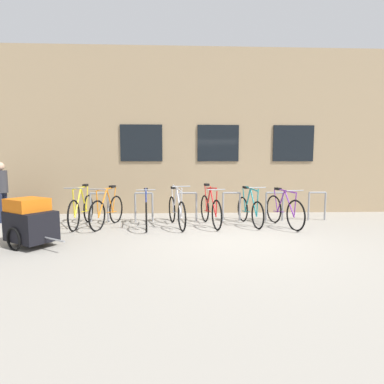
# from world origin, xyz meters

# --- Properties ---
(ground_plane) EXTENTS (42.00, 42.00, 0.00)m
(ground_plane) POSITION_xyz_m (0.00, 0.00, 0.00)
(ground_plane) COLOR #9E998E
(storefront_building) EXTENTS (28.00, 7.76, 5.15)m
(storefront_building) POSITION_xyz_m (0.00, 7.06, 2.57)
(storefront_building) COLOR tan
(storefront_building) RESTS_ON ground
(bike_rack) EXTENTS (6.52, 0.05, 0.81)m
(bike_rack) POSITION_xyz_m (-0.38, 1.90, 0.48)
(bike_rack) COLOR gray
(bike_rack) RESTS_ON ground
(bicycle_orange) EXTENTS (0.53, 1.69, 1.03)m
(bicycle_orange) POSITION_xyz_m (-3.02, 1.33, 0.40)
(bicycle_orange) COLOR black
(bicycle_orange) RESTS_ON ground
(bicycle_yellow) EXTENTS (0.44, 1.84, 1.06)m
(bicycle_yellow) POSITION_xyz_m (-3.69, 1.41, 0.41)
(bicycle_yellow) COLOR black
(bicycle_yellow) RESTS_ON ground
(bicycle_teal) EXTENTS (0.45, 1.63, 1.03)m
(bicycle_teal) POSITION_xyz_m (0.61, 1.43, 0.38)
(bicycle_teal) COLOR black
(bicycle_teal) RESTS_ON ground
(bicycle_blue) EXTENTS (0.44, 1.67, 1.00)m
(bicycle_blue) POSITION_xyz_m (-2.03, 1.23, 0.38)
(bicycle_blue) COLOR black
(bicycle_blue) RESTS_ON ground
(bicycle_red) EXTENTS (0.50, 1.76, 1.07)m
(bicycle_red) POSITION_xyz_m (-0.42, 1.39, 0.40)
(bicycle_red) COLOR black
(bicycle_red) RESTS_ON ground
(bicycle_purple) EXTENTS (0.50, 1.72, 0.97)m
(bicycle_purple) POSITION_xyz_m (1.44, 1.22, 0.40)
(bicycle_purple) COLOR black
(bicycle_purple) RESTS_ON ground
(bicycle_silver) EXTENTS (0.58, 1.77, 1.07)m
(bicycle_silver) POSITION_xyz_m (-1.28, 1.32, 0.39)
(bicycle_silver) COLOR black
(bicycle_silver) RESTS_ON ground
(bike_trailer) EXTENTS (1.39, 1.05, 0.93)m
(bike_trailer) POSITION_xyz_m (-4.04, -0.33, 0.47)
(bike_trailer) COLOR black
(bike_trailer) RESTS_ON ground
(wooden_bench) EXTENTS (1.59, 0.40, 0.49)m
(wooden_bench) POSITION_xyz_m (-5.99, 2.60, 0.35)
(wooden_bench) COLOR brown
(wooden_bench) RESTS_ON ground
(person_by_bench) EXTENTS (0.32, 0.36, 1.62)m
(person_by_bench) POSITION_xyz_m (-5.99, 1.98, 0.93)
(person_by_bench) COLOR #1E2338
(person_by_bench) RESTS_ON ground
(backpack) EXTENTS (0.32, 0.27, 0.44)m
(backpack) POSITION_xyz_m (-4.98, 1.50, 0.22)
(backpack) COLOR #1E4C1E
(backpack) RESTS_ON ground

